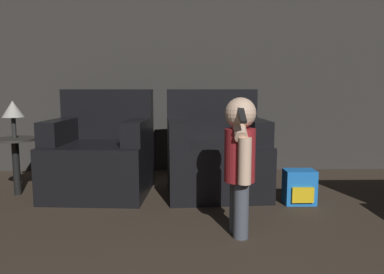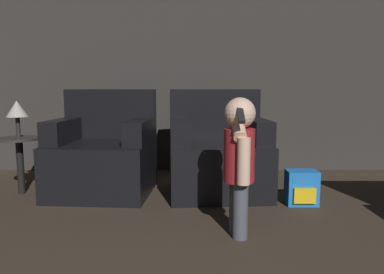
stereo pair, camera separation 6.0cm
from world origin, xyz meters
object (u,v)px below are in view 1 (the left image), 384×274
object	(u,v)px
toy_backpack	(299,187)
lamp	(13,110)
person_toddler	(240,155)
armchair_right	(215,155)
armchair_left	(101,156)

from	to	relation	value
toy_backpack	lamp	distance (m)	2.47
person_toddler	toy_backpack	xyz separation A→B (m)	(0.58, 0.63, -0.38)
armchair_right	armchair_left	bearing A→B (deg)	176.26
toy_backpack	person_toddler	bearing A→B (deg)	-132.65
armchair_left	person_toddler	bearing A→B (deg)	-38.65
armchair_right	toy_backpack	bearing A→B (deg)	-33.06
armchair_left	toy_backpack	distance (m)	1.70
armchair_right	lamp	xyz separation A→B (m)	(-1.73, -0.05, 0.41)
armchair_left	lamp	bearing A→B (deg)	-172.08
armchair_left	armchair_right	bearing A→B (deg)	4.15
armchair_left	armchair_right	xyz separation A→B (m)	(1.01, 0.00, 0.00)
armchair_left	armchair_right	size ratio (longest dim) A/B	1.00
armchair_right	toy_backpack	distance (m)	0.76
armchair_right	lamp	size ratio (longest dim) A/B	2.84
person_toddler	toy_backpack	size ratio (longest dim) A/B	3.15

